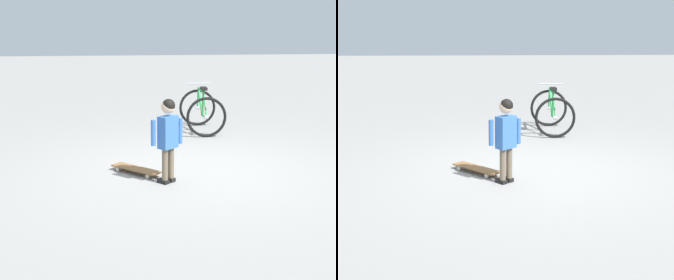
% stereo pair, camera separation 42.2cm
% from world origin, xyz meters
% --- Properties ---
extents(ground_plane, '(50.00, 50.00, 0.00)m').
position_xyz_m(ground_plane, '(0.00, 0.00, 0.00)').
color(ground_plane, gray).
extents(child_person, '(0.27, 0.40, 1.06)m').
position_xyz_m(child_person, '(-0.49, 0.48, 0.66)').
color(child_person, brown).
rests_on(child_person, ground).
extents(skateboard, '(0.66, 0.66, 0.07)m').
position_xyz_m(skateboard, '(-0.05, 0.86, 0.06)').
color(skateboard, olive).
rests_on(skateboard, ground).
extents(bicycle_near, '(1.08, 0.73, 0.85)m').
position_xyz_m(bicycle_near, '(2.46, -0.49, 0.38)').
color(bicycle_near, black).
rests_on(bicycle_near, ground).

